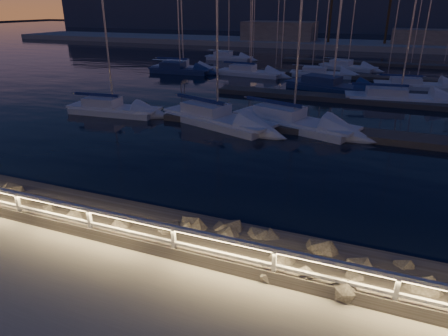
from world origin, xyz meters
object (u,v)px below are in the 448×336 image
Objects in this scene: sailboat_f at (215,117)px; sailboat_l at (414,84)px; sailboat_e at (182,67)px; sailboat_g at (330,86)px; sailboat_c at (397,97)px; guard_rail at (236,248)px; sailboat_k at (321,73)px; sailboat_b at (291,120)px; sailboat_m at (228,57)px; sailboat_n at (346,66)px; sailboat_i at (179,69)px; sailboat_a at (111,108)px; sailboat_j at (249,72)px.

sailboat_l is (12.98, 18.66, -0.07)m from sailboat_f.
sailboat_g is at bearing -20.68° from sailboat_e.
sailboat_g is (-5.80, 3.13, 0.02)m from sailboat_c.
sailboat_f reaches higher than sailboat_e.
guard_rail is 40.92m from sailboat_e.
sailboat_f is at bearing -130.70° from sailboat_l.
sailboat_k reaches higher than guard_rail.
guard_rail is at bearing -105.42° from sailboat_l.
sailboat_f is (-7.23, 15.55, -0.91)m from guard_rail.
sailboat_e reaches higher than guard_rail.
sailboat_b is 35.17m from sailboat_m.
sailboat_g is 1.19× the size of sailboat_l.
sailboat_g reaches higher than sailboat_n.
sailboat_f reaches higher than sailboat_n.
sailboat_e reaches higher than sailboat_i.
guard_rail is 3.40× the size of sailboat_i.
sailboat_a is 0.93× the size of sailboat_j.
sailboat_e is 0.91× the size of sailboat_f.
sailboat_m is at bearing 129.45° from sailboat_f.
guard_rail is at bearing -62.30° from sailboat_i.
sailboat_k is (7.75, 2.32, -0.04)m from sailboat_j.
sailboat_i is 13.58m from sailboat_m.
sailboat_e is 8.65m from sailboat_j.
sailboat_e is 23.86m from sailboat_f.
sailboat_j is 17.29m from sailboat_l.
sailboat_m is (-23.09, 20.66, -0.02)m from sailboat_c.
sailboat_j is 13.31m from sailboat_n.
sailboat_c is 1.13× the size of sailboat_l.
sailboat_b is 5.06m from sailboat_f.
sailboat_g reaches higher than sailboat_i.
guard_rail is 3.06× the size of sailboat_b.
sailboat_e reaches higher than sailboat_k.
sailboat_c is (6.51, 10.35, -0.02)m from sailboat_b.
sailboat_c is 30.98m from sailboat_m.
sailboat_c is 17.84m from sailboat_j.
sailboat_b is 21.20m from sailboat_k.
sailboat_e is 1.10× the size of sailboat_n.
sailboat_l is at bearing 83.54° from sailboat_b.
sailboat_b is (13.13, 1.49, 0.03)m from sailboat_a.
sailboat_n is (18.17, 10.32, -0.05)m from sailboat_i.
sailboat_e is at bearing 100.20° from sailboat_i.
sailboat_j reaches higher than sailboat_n.
sailboat_j is at bearing 169.79° from sailboat_l.
sailboat_k is at bearing 95.66° from guard_rail.
sailboat_f is (8.21, 0.35, 0.03)m from sailboat_a.
sailboat_e is at bearing 98.17° from sailboat_a.
sailboat_n is (0.66, 27.78, -0.05)m from sailboat_b.
sailboat_k is 1.01× the size of sailboat_n.
sailboat_k is at bearing 100.63° from sailboat_f.
sailboat_a is 0.93× the size of sailboat_l.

